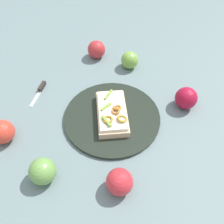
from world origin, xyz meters
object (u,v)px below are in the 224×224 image
Objects in this scene: sandwich at (112,113)px; knife at (40,90)px; apple_0 at (97,49)px; apple_1 at (43,171)px; plate at (112,117)px; apple_5 at (186,98)px; apple_4 at (120,182)px; apple_3 at (130,60)px; apple_2 at (2,132)px.

knife is (0.23, -0.18, -0.02)m from sandwich.
apple_1 reaches higher than apple_0.
plate is 1.69× the size of sandwich.
apple_1 is at bearing 20.86° from apple_5.
apple_1 is 0.51m from apple_5.
plate is at bearing 11.48° from sandwich.
plate is at bearing 89.52° from apple_0.
apple_0 is 0.63× the size of knife.
apple_4 is at bearing 51.20° from knife.
plate is 0.26m from apple_5.
apple_3 is at bearing -106.42° from apple_4.
apple_4 is (0.14, 0.49, 0.00)m from apple_3.
apple_4 reaches higher than knife.
sandwich is 0.28m from apple_3.
plate is at bearing 64.56° from apple_3.
apple_3 is at bearing -149.76° from apple_2.
apple_2 is at bearing 3.19° from plate.
plate is 0.25m from apple_4.
apple_5 is (-0.14, 0.24, 0.00)m from apple_3.
apple_5 reaches higher than apple_4.
apple_4 is at bearing 87.13° from apple_0.
apple_5 is (-0.26, -0.01, 0.01)m from sandwich.
apple_3 is 0.51m from apple_4.
apple_5 is at bearing 127.52° from apple_0.
apple_2 is 0.98× the size of apple_5.
knife is at bearing -18.83° from apple_5.
apple_0 is at bearing 5.29° from sandwich.
knife is (0.21, -0.42, -0.03)m from apple_4.
sandwich is at bearing 77.62° from knife.
apple_0 is 0.50m from apple_2.
apple_2 reaches higher than apple_0.
apple_4 is at bearing 83.79° from plate.
apple_1 reaches higher than apple_4.
apple_4 is 0.97× the size of apple_5.
apple_0 reaches higher than sandwich.
sandwich is at bearing 64.69° from apple_3.
apple_5 is 0.66× the size of knife.
knife is at bearing -88.09° from apple_1.
apple_1 is at bearing 133.50° from sandwich.
apple_0 is 0.42m from apple_5.
plate is 4.22× the size of apple_5.
plate is 4.39× the size of apple_0.
apple_5 is at bearing -138.45° from apple_4.
knife is (0.49, -0.17, -0.03)m from apple_5.
apple_2 is at bearing 2.67° from apple_5.
apple_4 is 0.38m from apple_5.
knife is (-0.11, -0.20, -0.03)m from apple_2.
apple_2 is at bearing -3.84° from knife.
knife is (0.35, 0.07, -0.03)m from apple_3.
apple_3 is at bearing -60.02° from apple_5.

